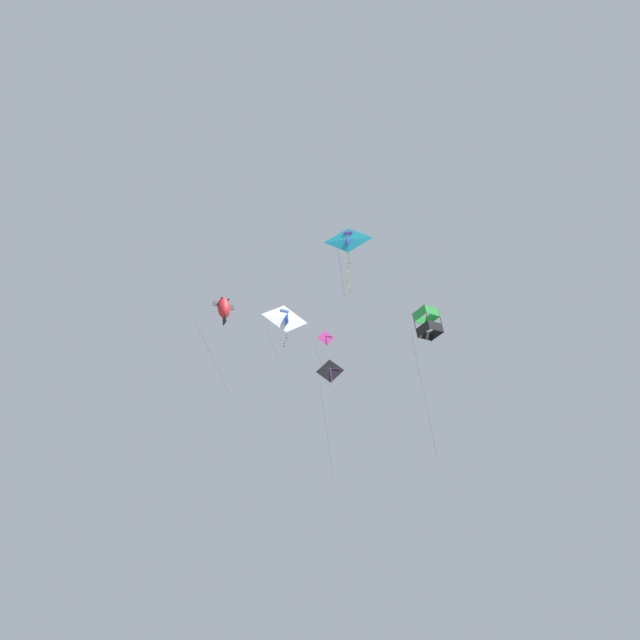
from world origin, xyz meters
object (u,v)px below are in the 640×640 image
at_px(kite_box_upper_right, 428,323).
at_px(kite_fish_near_left, 224,308).
at_px(kite_diamond_low_drifter, 326,338).
at_px(kite_delta_mid_left, 348,240).
at_px(kite_delta_far_centre, 285,319).
at_px(kite_diamond_highest, 330,371).

bearing_deg(kite_box_upper_right, kite_fish_near_left, -43.89).
distance_m(kite_box_upper_right, kite_diamond_low_drifter, 11.65).
distance_m(kite_delta_mid_left, kite_delta_far_centre, 16.38).
bearing_deg(kite_delta_far_centre, kite_fish_near_left, 40.81).
bearing_deg(kite_delta_far_centre, kite_diamond_low_drifter, 116.87).
bearing_deg(kite_diamond_highest, kite_delta_mid_left, 78.30).
xyz_separation_m(kite_box_upper_right, kite_fish_near_left, (-9.83, 9.50, 2.32)).
height_order(kite_diamond_low_drifter, kite_delta_mid_left, kite_delta_mid_left).
xyz_separation_m(kite_box_upper_right, kite_delta_mid_left, (-6.24, -0.44, 3.76)).
relative_size(kite_box_upper_right, kite_delta_mid_left, 2.14).
bearing_deg(kite_delta_mid_left, kite_delta_far_centre, -62.48).
distance_m(kite_diamond_low_drifter, kite_delta_far_centre, 5.07).
distance_m(kite_delta_mid_left, kite_diamond_highest, 14.04).
distance_m(kite_diamond_low_drifter, kite_diamond_highest, 2.72).
xyz_separation_m(kite_fish_near_left, kite_delta_far_centre, (7.86, 5.80, 3.01)).
bearing_deg(kite_box_upper_right, kite_delta_mid_left, 4.16).
relative_size(kite_diamond_highest, kite_delta_far_centre, 1.80).
height_order(kite_diamond_low_drifter, kite_fish_near_left, kite_diamond_low_drifter).
relative_size(kite_diamond_low_drifter, kite_fish_near_left, 0.72).
bearing_deg(kite_diamond_low_drifter, kite_fish_near_left, 17.46).
height_order(kite_fish_near_left, kite_diamond_highest, kite_fish_near_left).
xyz_separation_m(kite_diamond_highest, kite_delta_far_centre, (-2.10, 3.82, 5.41)).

